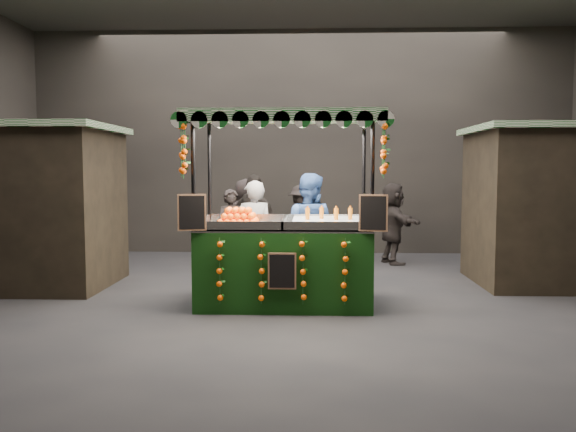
{
  "coord_description": "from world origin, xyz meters",
  "views": [
    {
      "loc": [
        0.25,
        -8.27,
        1.89
      ],
      "look_at": [
        -0.08,
        0.2,
        1.22
      ],
      "focal_mm": 36.61,
      "sensor_mm": 36.0,
      "label": 1
    }
  ],
  "objects": [
    {
      "name": "shopper_5",
      "position": [
        1.9,
        3.5,
        0.82
      ],
      "size": [
        0.9,
        1.59,
        1.63
      ],
      "rotation": [
        0.0,
        0.0,
        1.86
      ],
      "color": "black",
      "rests_on": "ground"
    },
    {
      "name": "vendor_grey",
      "position": [
        -0.65,
        0.9,
        0.86
      ],
      "size": [
        0.71,
        0.56,
        1.72
      ],
      "rotation": [
        0.0,
        0.0,
        3.41
      ],
      "color": "gray",
      "rests_on": "ground"
    },
    {
      "name": "shopper_2",
      "position": [
        -0.83,
        2.88,
        0.9
      ],
      "size": [
        1.13,
        0.91,
        1.8
      ],
      "rotation": [
        0.0,
        0.0,
        2.61
      ],
      "color": "#2A2522",
      "rests_on": "ground"
    },
    {
      "name": "shopper_0",
      "position": [
        -1.22,
        2.48,
        0.76
      ],
      "size": [
        0.6,
        0.43,
        1.53
      ],
      "rotation": [
        0.0,
        0.0,
        0.12
      ],
      "color": "#2B2423",
      "rests_on": "ground"
    },
    {
      "name": "market_hall",
      "position": [
        0.0,
        0.0,
        3.38
      ],
      "size": [
        12.1,
        10.1,
        5.05
      ],
      "color": "black",
      "rests_on": "ground"
    },
    {
      "name": "neighbour_stall_left",
      "position": [
        -4.4,
        1.0,
        1.31
      ],
      "size": [
        3.0,
        2.2,
        2.6
      ],
      "color": "black",
      "rests_on": "ground"
    },
    {
      "name": "shopper_4",
      "position": [
        -1.09,
        3.69,
        0.85
      ],
      "size": [
        0.98,
        0.83,
        1.7
      ],
      "rotation": [
        0.0,
        0.0,
        3.56
      ],
      "color": "#2D2524",
      "rests_on": "ground"
    },
    {
      "name": "juice_stall",
      "position": [
        -0.1,
        -0.2,
        0.82
      ],
      "size": [
        2.74,
        1.61,
        2.66
      ],
      "color": "black",
      "rests_on": "ground"
    },
    {
      "name": "shopper_1",
      "position": [
        3.74,
        1.89,
        0.76
      ],
      "size": [
        0.76,
        0.61,
        1.51
      ],
      "rotation": [
        0.0,
        0.0,
        -0.05
      ],
      "color": "black",
      "rests_on": "ground"
    },
    {
      "name": "vendor_blue",
      "position": [
        0.21,
        0.93,
        0.91
      ],
      "size": [
        1.06,
        0.94,
        1.83
      ],
      "rotation": [
        0.0,
        0.0,
        2.82
      ],
      "color": "#2A4989",
      "rests_on": "ground"
    },
    {
      "name": "ground",
      "position": [
        0.0,
        0.0,
        0.0
      ],
      "size": [
        12.0,
        12.0,
        0.0
      ],
      "primitive_type": "plane",
      "color": "black",
      "rests_on": "ground"
    },
    {
      "name": "neighbour_stall_right",
      "position": [
        4.4,
        1.5,
        1.31
      ],
      "size": [
        3.0,
        2.2,
        2.6
      ],
      "color": "black",
      "rests_on": "ground"
    },
    {
      "name": "shopper_3",
      "position": [
        0.07,
        3.87,
        0.79
      ],
      "size": [
        1.09,
        1.16,
        1.57
      ],
      "rotation": [
        0.0,
        0.0,
        0.9
      ],
      "color": "black",
      "rests_on": "ground"
    }
  ]
}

